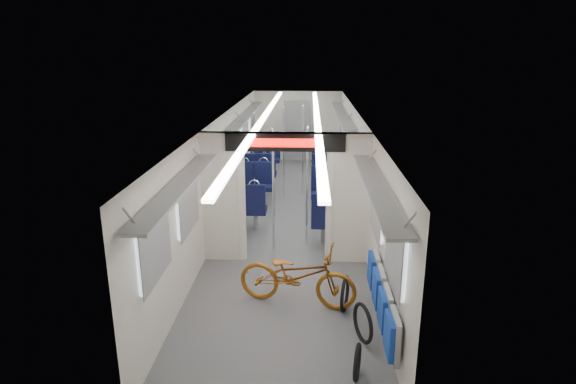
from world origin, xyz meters
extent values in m
plane|color=#515456|center=(0.00, 0.00, 0.00)|extent=(12.00, 12.00, 0.00)
cube|color=silver|center=(-1.45, 0.00, 1.15)|extent=(0.02, 12.00, 2.30)
cube|color=silver|center=(1.45, 0.00, 1.15)|extent=(0.02, 12.00, 2.30)
cube|color=silver|center=(0.00, 6.00, 1.15)|extent=(2.90, 0.02, 2.30)
cube|color=silver|center=(0.00, -6.00, 1.15)|extent=(2.90, 0.02, 2.30)
cube|color=silver|center=(0.00, 0.00, 2.30)|extent=(2.90, 12.00, 0.02)
cube|color=white|center=(-0.55, 0.00, 2.27)|extent=(0.12, 11.40, 0.04)
cube|color=white|center=(0.55, 0.00, 2.27)|extent=(0.12, 11.40, 0.04)
cube|color=silver|center=(-1.12, -2.00, 1.00)|extent=(0.65, 0.18, 2.00)
cube|color=silver|center=(1.12, -2.00, 1.00)|extent=(0.65, 0.18, 2.00)
cube|color=silver|center=(0.00, -2.00, 2.15)|extent=(2.90, 0.18, 0.30)
cylinder|color=silver|center=(-0.80, -2.00, 1.00)|extent=(0.20, 0.20, 2.00)
cylinder|color=silver|center=(0.80, -2.00, 1.00)|extent=(0.20, 0.20, 2.00)
cube|color=black|center=(0.00, -2.11, 2.15)|extent=(2.00, 0.03, 0.30)
cube|color=#FF0C07|center=(0.00, -2.13, 2.15)|extent=(1.20, 0.02, 0.14)
cube|color=silver|center=(-1.42, -4.80, 1.40)|extent=(0.04, 1.00, 0.75)
cube|color=silver|center=(1.42, -4.80, 1.40)|extent=(0.04, 1.00, 0.75)
cube|color=silver|center=(-1.42, -3.20, 1.40)|extent=(0.04, 1.00, 0.75)
cube|color=silver|center=(1.42, -3.20, 1.40)|extent=(0.04, 1.00, 0.75)
cube|color=silver|center=(-1.42, -0.50, 1.40)|extent=(0.04, 1.00, 0.75)
cube|color=silver|center=(1.42, -0.50, 1.40)|extent=(0.04, 1.00, 0.75)
cube|color=silver|center=(-1.42, 1.40, 1.40)|extent=(0.04, 1.00, 0.75)
cube|color=silver|center=(1.42, 1.40, 1.40)|extent=(0.04, 1.00, 0.75)
cube|color=silver|center=(-1.42, 3.30, 1.40)|extent=(0.04, 1.00, 0.75)
cube|color=silver|center=(1.42, 3.30, 1.40)|extent=(0.04, 1.00, 0.75)
cube|color=silver|center=(-1.42, 5.10, 1.40)|extent=(0.04, 1.00, 0.75)
cube|color=silver|center=(1.42, 5.10, 1.40)|extent=(0.04, 1.00, 0.75)
cube|color=gray|center=(-1.27, -4.00, 1.95)|extent=(0.30, 3.60, 0.04)
cube|color=gray|center=(1.27, -4.00, 1.95)|extent=(0.30, 3.60, 0.04)
cube|color=gray|center=(-1.27, 2.00, 1.95)|extent=(0.30, 7.60, 0.04)
cube|color=gray|center=(1.27, 2.00, 1.95)|extent=(0.30, 7.60, 0.04)
cube|color=gray|center=(0.00, 5.94, 1.00)|extent=(0.90, 0.05, 2.00)
imported|color=#985516|center=(0.25, -3.58, 0.46)|extent=(1.86, 0.99, 0.93)
cube|color=gray|center=(1.38, -5.25, 0.58)|extent=(0.06, 0.46, 0.52)
cube|color=navy|center=(1.32, -5.25, 0.58)|extent=(0.06, 0.42, 0.44)
cube|color=gray|center=(1.38, -4.70, 0.58)|extent=(0.06, 0.46, 0.52)
cube|color=navy|center=(1.32, -4.70, 0.58)|extent=(0.06, 0.42, 0.44)
cube|color=gray|center=(1.38, -4.15, 0.58)|extent=(0.06, 0.46, 0.52)
cube|color=navy|center=(1.32, -4.15, 0.58)|extent=(0.06, 0.42, 0.44)
cube|color=gray|center=(1.38, -3.60, 0.58)|extent=(0.06, 0.46, 0.52)
cube|color=navy|center=(1.32, -3.60, 0.58)|extent=(0.06, 0.42, 0.44)
torus|color=black|center=(0.98, -5.24, 0.20)|extent=(0.14, 0.44, 0.44)
torus|color=black|center=(1.12, -4.50, 0.24)|extent=(0.23, 0.52, 0.54)
torus|color=black|center=(0.94, -3.74, 0.24)|extent=(0.18, 0.53, 0.54)
cube|color=black|center=(-0.70, -0.50, 0.40)|extent=(0.45, 0.42, 0.10)
cylinder|color=gray|center=(-0.70, -0.50, 0.17)|extent=(0.10, 0.10, 0.35)
cube|color=black|center=(-0.70, -0.67, 0.73)|extent=(0.45, 0.08, 0.55)
torus|color=silver|center=(-0.70, -0.67, 1.00)|extent=(0.23, 0.03, 0.23)
cube|color=black|center=(-0.70, 1.20, 0.40)|extent=(0.45, 0.42, 0.10)
cylinder|color=gray|center=(-0.70, 1.20, 0.17)|extent=(0.10, 0.10, 0.35)
cube|color=black|center=(-0.70, 1.37, 0.73)|extent=(0.45, 0.08, 0.55)
torus|color=silver|center=(-0.70, 1.37, 1.00)|extent=(0.23, 0.03, 0.23)
cube|color=black|center=(-1.17, -0.50, 0.40)|extent=(0.45, 0.42, 0.10)
cylinder|color=gray|center=(-1.17, -0.50, 0.17)|extent=(0.10, 0.10, 0.35)
cube|color=black|center=(-1.17, -0.67, 0.73)|extent=(0.45, 0.08, 0.55)
torus|color=silver|center=(-1.17, -0.67, 1.00)|extent=(0.23, 0.03, 0.23)
cube|color=black|center=(-1.17, 1.20, 0.40)|extent=(0.45, 0.42, 0.10)
cylinder|color=gray|center=(-1.17, 1.20, 0.17)|extent=(0.10, 0.10, 0.35)
cube|color=black|center=(-1.17, 1.37, 0.73)|extent=(0.45, 0.08, 0.55)
torus|color=silver|center=(-1.17, 1.37, 1.00)|extent=(0.23, 0.03, 0.23)
cube|color=black|center=(0.70, -1.19, 0.40)|extent=(0.49, 0.46, 0.10)
cylinder|color=gray|center=(0.70, -1.19, 0.17)|extent=(0.10, 0.10, 0.35)
cube|color=black|center=(0.70, -1.38, 0.75)|extent=(0.49, 0.09, 0.60)
torus|color=silver|center=(0.70, -1.38, 1.05)|extent=(0.25, 0.03, 0.25)
cube|color=black|center=(0.70, 0.66, 0.40)|extent=(0.49, 0.46, 0.10)
cylinder|color=gray|center=(0.70, 0.66, 0.17)|extent=(0.10, 0.10, 0.35)
cube|color=black|center=(0.70, 0.85, 0.75)|extent=(0.49, 0.09, 0.60)
torus|color=silver|center=(0.70, 0.85, 1.05)|extent=(0.25, 0.03, 0.25)
cube|color=black|center=(1.17, -1.19, 0.40)|extent=(0.49, 0.46, 0.10)
cylinder|color=gray|center=(1.17, -1.19, 0.17)|extent=(0.10, 0.10, 0.35)
cube|color=black|center=(1.17, -1.38, 0.75)|extent=(0.49, 0.09, 0.60)
torus|color=silver|center=(1.17, -1.38, 1.05)|extent=(0.25, 0.03, 0.25)
cube|color=black|center=(1.17, 0.66, 0.40)|extent=(0.49, 0.46, 0.10)
cylinder|color=gray|center=(1.17, 0.66, 0.17)|extent=(0.10, 0.10, 0.35)
cube|color=black|center=(1.17, 0.85, 0.75)|extent=(0.49, 0.09, 0.60)
torus|color=silver|center=(1.17, 0.85, 1.05)|extent=(0.25, 0.03, 0.25)
cube|color=black|center=(-0.70, 2.52, 0.40)|extent=(0.44, 0.41, 0.10)
cylinder|color=gray|center=(-0.70, 2.52, 0.17)|extent=(0.10, 0.10, 0.35)
cube|color=black|center=(-0.70, 2.35, 0.72)|extent=(0.44, 0.08, 0.54)
torus|color=silver|center=(-0.70, 2.35, 0.99)|extent=(0.22, 0.03, 0.22)
cube|color=black|center=(-0.70, 4.19, 0.40)|extent=(0.44, 0.41, 0.10)
cylinder|color=gray|center=(-0.70, 4.19, 0.17)|extent=(0.10, 0.10, 0.35)
cube|color=black|center=(-0.70, 4.36, 0.72)|extent=(0.44, 0.08, 0.54)
torus|color=silver|center=(-0.70, 4.36, 0.99)|extent=(0.22, 0.03, 0.22)
cube|color=black|center=(-1.17, 2.52, 0.40)|extent=(0.44, 0.41, 0.10)
cylinder|color=gray|center=(-1.17, 2.52, 0.17)|extent=(0.10, 0.10, 0.35)
cube|color=black|center=(-1.17, 2.35, 0.72)|extent=(0.44, 0.08, 0.54)
torus|color=silver|center=(-1.17, 2.35, 0.99)|extent=(0.22, 0.03, 0.22)
cube|color=black|center=(-1.17, 4.19, 0.40)|extent=(0.44, 0.41, 0.10)
cylinder|color=gray|center=(-1.17, 4.19, 0.17)|extent=(0.10, 0.10, 0.35)
cube|color=black|center=(-1.17, 4.36, 0.72)|extent=(0.44, 0.08, 0.54)
torus|color=silver|center=(-1.17, 4.36, 0.99)|extent=(0.22, 0.03, 0.22)
cube|color=black|center=(0.70, 2.55, 0.40)|extent=(0.45, 0.42, 0.10)
cylinder|color=gray|center=(0.70, 2.55, 0.17)|extent=(0.10, 0.10, 0.35)
cube|color=black|center=(0.70, 2.37, 0.73)|extent=(0.45, 0.08, 0.55)
torus|color=silver|center=(0.70, 2.37, 1.00)|extent=(0.23, 0.03, 0.23)
cube|color=black|center=(0.70, 4.26, 0.40)|extent=(0.45, 0.42, 0.10)
cylinder|color=gray|center=(0.70, 4.26, 0.17)|extent=(0.10, 0.10, 0.35)
cube|color=black|center=(0.70, 4.43, 0.73)|extent=(0.45, 0.08, 0.55)
torus|color=silver|center=(0.70, 4.43, 1.00)|extent=(0.23, 0.03, 0.23)
cube|color=black|center=(1.17, 2.55, 0.40)|extent=(0.45, 0.42, 0.10)
cylinder|color=gray|center=(1.17, 2.55, 0.17)|extent=(0.10, 0.10, 0.35)
cube|color=black|center=(1.17, 2.37, 0.73)|extent=(0.45, 0.08, 0.55)
torus|color=silver|center=(1.17, 2.37, 1.00)|extent=(0.23, 0.03, 0.23)
cube|color=black|center=(1.17, 4.26, 0.40)|extent=(0.45, 0.42, 0.10)
cylinder|color=gray|center=(1.17, 4.26, 0.17)|extent=(0.10, 0.10, 0.35)
cube|color=black|center=(1.17, 4.43, 0.73)|extent=(0.45, 0.08, 0.55)
torus|color=silver|center=(1.17, 4.43, 1.00)|extent=(0.23, 0.03, 0.23)
cylinder|color=silver|center=(-0.25, -1.57, 1.15)|extent=(0.04, 0.04, 2.30)
cylinder|color=silver|center=(0.36, -1.31, 1.15)|extent=(0.04, 0.04, 2.30)
cylinder|color=silver|center=(-0.23, 1.71, 1.15)|extent=(0.04, 0.04, 2.30)
cylinder|color=silver|center=(0.23, 1.99, 1.15)|extent=(0.04, 0.04, 2.30)
camera|label=1|loc=(0.40, -9.96, 3.66)|focal=30.00mm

